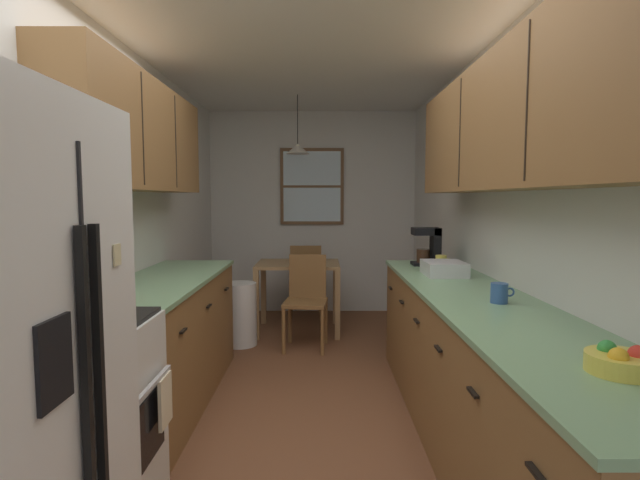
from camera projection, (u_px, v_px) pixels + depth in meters
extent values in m
plane|color=brown|center=(309.00, 389.00, 3.69)|extent=(12.00, 12.00, 0.00)
cube|color=silver|center=(127.00, 223.00, 3.59)|extent=(0.10, 9.00, 2.55)
cube|color=silver|center=(491.00, 223.00, 3.58)|extent=(0.10, 9.00, 2.55)
cube|color=silver|center=(314.00, 213.00, 6.22)|extent=(4.40, 0.10, 2.55)
cube|color=white|center=(308.00, 40.00, 3.47)|extent=(4.40, 9.00, 0.08)
cube|color=black|center=(91.00, 420.00, 1.38)|extent=(0.01, 0.01, 1.57)
cube|color=black|center=(89.00, 426.00, 1.34)|extent=(0.02, 0.02, 1.12)
cube|color=black|center=(102.00, 413.00, 1.42)|extent=(0.02, 0.02, 1.12)
cube|color=black|center=(56.00, 362.00, 1.20)|extent=(0.01, 0.15, 0.22)
cube|color=beige|center=(119.00, 255.00, 1.57)|extent=(0.01, 0.05, 0.07)
cube|color=white|center=(76.00, 426.00, 2.14)|extent=(0.62, 0.64, 0.90)
cube|color=black|center=(148.00, 433.00, 2.14)|extent=(0.01, 0.45, 0.30)
cube|color=silver|center=(152.00, 387.00, 2.12)|extent=(0.02, 0.51, 0.02)
cube|color=black|center=(72.00, 324.00, 2.10)|extent=(0.59, 0.61, 0.02)
cube|color=white|center=(6.00, 304.00, 2.09)|extent=(0.06, 0.64, 0.20)
cylinder|color=#2D2D2D|center=(19.00, 330.00, 1.95)|extent=(0.15, 0.15, 0.01)
cylinder|color=#2D2D2D|center=(57.00, 313.00, 2.24)|extent=(0.15, 0.15, 0.01)
cylinder|color=#2D2D2D|center=(88.00, 330.00, 1.95)|extent=(0.15, 0.15, 0.01)
cylinder|color=#2D2D2D|center=(117.00, 313.00, 2.23)|extent=(0.15, 0.15, 0.01)
cube|color=silver|center=(36.00, 152.00, 2.03)|extent=(0.38, 0.64, 0.32)
cube|color=black|center=(74.00, 151.00, 1.97)|extent=(0.01, 0.38, 0.21)
cube|color=#2D2D33|center=(105.00, 157.00, 2.25)|extent=(0.01, 0.13, 0.21)
cube|color=brown|center=(167.00, 343.00, 3.43)|extent=(0.60, 1.93, 0.87)
cube|color=#7AA87A|center=(165.00, 280.00, 3.39)|extent=(0.63, 1.95, 0.03)
cube|color=black|center=(185.00, 331.00, 2.76)|extent=(0.02, 0.10, 0.01)
cube|color=black|center=(210.00, 306.00, 3.40)|extent=(0.02, 0.10, 0.01)
cube|color=black|center=(228.00, 289.00, 4.05)|extent=(0.02, 0.10, 0.01)
cube|color=brown|center=(138.00, 136.00, 3.26)|extent=(0.32, 2.03, 0.73)
cube|color=#2D2319|center=(144.00, 129.00, 2.92)|extent=(0.01, 0.01, 0.67)
cube|color=#2D2319|center=(177.00, 142.00, 3.59)|extent=(0.01, 0.01, 0.67)
cube|color=brown|center=(482.00, 380.00, 2.73)|extent=(0.60, 3.32, 0.87)
cube|color=#7AA87A|center=(484.00, 301.00, 2.69)|extent=(0.63, 3.34, 0.03)
cube|color=black|center=(537.00, 473.00, 1.33)|extent=(0.02, 0.10, 0.01)
cube|color=black|center=(474.00, 393.00, 1.88)|extent=(0.02, 0.10, 0.01)
cube|color=black|center=(440.00, 349.00, 2.43)|extent=(0.02, 0.10, 0.01)
cube|color=black|center=(418.00, 321.00, 2.98)|extent=(0.02, 0.10, 0.01)
cube|color=black|center=(403.00, 302.00, 3.53)|extent=(0.02, 0.10, 0.01)
cube|color=black|center=(392.00, 288.00, 4.08)|extent=(0.02, 0.10, 0.01)
cube|color=brown|center=(519.00, 120.00, 2.56)|extent=(0.32, 3.02, 0.73)
cube|color=#2D2319|center=(529.00, 101.00, 2.06)|extent=(0.01, 0.01, 0.68)
cube|color=#2D2319|center=(461.00, 133.00, 3.05)|extent=(0.01, 0.01, 0.68)
cube|color=#A87F51|center=(299.00, 264.00, 5.26)|extent=(0.89, 0.70, 0.03)
cube|color=#A87F51|center=(258.00, 305.00, 4.97)|extent=(0.06, 0.06, 0.73)
cube|color=#A87F51|center=(339.00, 305.00, 4.97)|extent=(0.06, 0.06, 0.73)
cube|color=#A87F51|center=(265.00, 293.00, 5.62)|extent=(0.06, 0.06, 0.73)
cube|color=#A87F51|center=(337.00, 293.00, 5.62)|extent=(0.06, 0.06, 0.73)
cube|color=brown|center=(307.00, 303.00, 4.66)|extent=(0.44, 0.44, 0.04)
cube|color=brown|center=(309.00, 277.00, 4.82)|extent=(0.37, 0.07, 0.45)
cylinder|color=brown|center=(324.00, 333.00, 4.48)|extent=(0.04, 0.04, 0.43)
cylinder|color=brown|center=(285.00, 331.00, 4.52)|extent=(0.04, 0.04, 0.43)
cylinder|color=brown|center=(327.00, 323.00, 4.84)|extent=(0.04, 0.04, 0.43)
cylinder|color=brown|center=(291.00, 322.00, 4.88)|extent=(0.04, 0.04, 0.43)
cube|color=brown|center=(307.00, 281.00, 5.92)|extent=(0.41, 0.41, 0.04)
cube|color=brown|center=(307.00, 265.00, 5.72)|extent=(0.37, 0.04, 0.45)
cylinder|color=brown|center=(293.00, 297.00, 6.11)|extent=(0.04, 0.04, 0.43)
cylinder|color=brown|center=(321.00, 297.00, 6.13)|extent=(0.04, 0.04, 0.43)
cylinder|color=brown|center=(292.00, 303.00, 5.75)|extent=(0.04, 0.04, 0.43)
cylinder|color=brown|center=(322.00, 303.00, 5.76)|extent=(0.04, 0.04, 0.43)
cylinder|color=black|center=(299.00, 119.00, 5.13)|extent=(0.01, 0.01, 0.52)
cone|color=beige|center=(299.00, 149.00, 5.16)|extent=(0.25, 0.25, 0.10)
sphere|color=white|center=(299.00, 147.00, 5.16)|extent=(0.06, 0.06, 0.06)
cube|color=brown|center=(313.00, 187.00, 6.13)|extent=(0.80, 0.04, 0.96)
cube|color=silver|center=(313.00, 187.00, 6.11)|extent=(0.72, 0.01, 0.88)
cube|color=brown|center=(313.00, 186.00, 6.11)|extent=(0.72, 0.02, 0.03)
cylinder|color=white|center=(241.00, 314.00, 4.80)|extent=(0.33, 0.33, 0.62)
cylinder|color=#D84C19|center=(121.00, 282.00, 2.64)|extent=(0.12, 0.12, 0.20)
cylinder|color=white|center=(120.00, 263.00, 2.63)|extent=(0.12, 0.12, 0.02)
cube|color=beige|center=(167.00, 400.00, 2.29)|extent=(0.02, 0.16, 0.24)
cube|color=black|center=(427.00, 264.00, 4.03)|extent=(0.22, 0.18, 0.02)
cube|color=black|center=(437.00, 247.00, 4.02)|extent=(0.06, 0.18, 0.31)
cube|color=black|center=(427.00, 231.00, 4.01)|extent=(0.22, 0.18, 0.06)
cylinder|color=#331E14|center=(425.00, 256.00, 4.02)|extent=(0.11, 0.11, 0.11)
cylinder|color=#335999|center=(501.00, 293.00, 2.56)|extent=(0.09, 0.09, 0.11)
torus|color=#335999|center=(511.00, 292.00, 2.56)|extent=(0.05, 0.01, 0.05)
cylinder|color=#E5CC4C|center=(442.00, 262.00, 3.80)|extent=(0.09, 0.09, 0.11)
torus|color=#E5CC4C|center=(449.00, 262.00, 3.80)|extent=(0.05, 0.01, 0.05)
cylinder|color=#E5D14C|center=(622.00, 364.00, 1.53)|extent=(0.21, 0.21, 0.06)
cylinder|color=black|center=(623.00, 359.00, 1.53)|extent=(0.17, 0.17, 0.03)
sphere|color=red|center=(640.00, 355.00, 1.52)|extent=(0.06, 0.06, 0.06)
sphere|color=green|center=(609.00, 349.00, 1.58)|extent=(0.06, 0.06, 0.06)
sphere|color=yellow|center=(620.00, 357.00, 1.50)|extent=(0.06, 0.06, 0.06)
cube|color=silver|center=(445.00, 268.00, 3.49)|extent=(0.28, 0.34, 0.10)
cylinder|color=#E0D14C|center=(304.00, 260.00, 5.26)|extent=(0.18, 0.18, 0.06)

